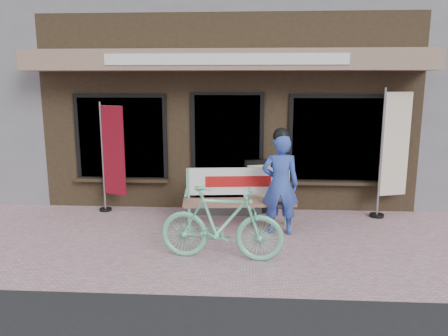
# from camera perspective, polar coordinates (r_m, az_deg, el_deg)

# --- Properties ---
(ground) EXTENTS (70.00, 70.00, 0.00)m
(ground) POSITION_cam_1_polar(r_m,az_deg,el_deg) (6.52, -0.56, -10.30)
(ground) COLOR #CA9AA5
(ground) RESTS_ON ground
(storefront) EXTENTS (7.00, 6.77, 6.00)m
(storefront) POSITION_cam_1_polar(r_m,az_deg,el_deg) (11.03, 1.31, 14.37)
(storefront) COLOR black
(storefront) RESTS_ON ground
(bench) EXTENTS (1.86, 0.65, 0.99)m
(bench) POSITION_cam_1_polar(r_m,az_deg,el_deg) (7.20, 1.92, -3.35)
(bench) COLOR #69CDA0
(bench) RESTS_ON ground
(person) EXTENTS (0.60, 0.41, 1.70)m
(person) POSITION_cam_1_polar(r_m,az_deg,el_deg) (6.92, 7.35, -1.88)
(person) COLOR #324CAF
(person) RESTS_ON ground
(bicycle) EXTENTS (1.73, 0.63, 1.02)m
(bicycle) POSITION_cam_1_polar(r_m,az_deg,el_deg) (5.94, -0.32, -7.26)
(bicycle) COLOR #69CDA0
(bicycle) RESTS_ON ground
(nobori_red) EXTENTS (0.60, 0.31, 2.04)m
(nobori_red) POSITION_cam_1_polar(r_m,az_deg,el_deg) (8.20, -14.45, 1.47)
(nobori_red) COLOR gray
(nobori_red) RESTS_ON ground
(nobori_cream) EXTENTS (0.68, 0.34, 2.29)m
(nobori_cream) POSITION_cam_1_polar(r_m,az_deg,el_deg) (8.23, 21.18, 2.03)
(nobori_cream) COLOR gray
(nobori_cream) RESTS_ON ground
(menu_stand) EXTENTS (0.51, 0.22, 1.00)m
(menu_stand) POSITION_cam_1_polar(r_m,az_deg,el_deg) (7.99, 4.44, -2.39)
(menu_stand) COLOR black
(menu_stand) RESTS_ON ground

